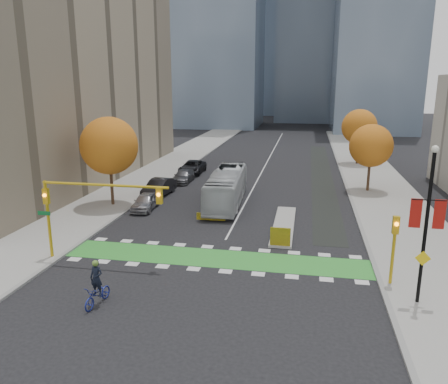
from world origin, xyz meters
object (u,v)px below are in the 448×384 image
at_px(parked_car_b, 159,187).
at_px(parked_car_c, 183,176).
at_px(parked_car_d, 192,167).
at_px(tree_west, 109,146).
at_px(traffic_signal_east, 394,240).
at_px(banner_lamppost, 427,219).
at_px(tree_east_far, 359,127).
at_px(hazard_board, 280,237).
at_px(bus, 227,187).
at_px(parked_car_a, 145,202).
at_px(tree_east_near, 371,146).
at_px(traffic_signal_west, 84,201).
at_px(cyclist, 97,290).

xyz_separation_m(parked_car_b, parked_car_c, (0.74, 6.46, -0.16)).
bearing_deg(parked_car_d, tree_west, -103.21).
distance_m(traffic_signal_east, banner_lamppost, 2.92).
bearing_deg(tree_east_far, hazard_board, -104.12).
xyz_separation_m(tree_west, traffic_signal_east, (22.50, -12.51, -2.88)).
xyz_separation_m(bus, parked_car_b, (-7.31, 1.86, -0.77)).
bearing_deg(traffic_signal_east, parked_car_a, 148.05).
xyz_separation_m(tree_east_near, traffic_signal_east, (-1.50, -22.51, -2.13)).
relative_size(tree_east_far, traffic_signal_west, 0.90).
bearing_deg(cyclist, tree_west, 120.35).
distance_m(traffic_signal_west, bus, 16.45).
height_order(hazard_board, parked_car_c, hazard_board).
height_order(tree_east_far, traffic_signal_west, tree_east_far).
xyz_separation_m(hazard_board, cyclist, (-8.70, -9.85, 0.02)).
distance_m(tree_east_near, parked_car_b, 22.11).
height_order(hazard_board, parked_car_d, parked_car_d).
relative_size(tree_east_near, traffic_signal_west, 0.83).
relative_size(hazard_board, parked_car_b, 0.27).
height_order(tree_east_far, parked_car_d, tree_east_far).
xyz_separation_m(parked_car_b, parked_car_d, (0.47, 11.46, -0.05)).
bearing_deg(parked_car_b, tree_west, -118.45).
relative_size(tree_east_far, parked_car_b, 1.49).
bearing_deg(traffic_signal_east, tree_east_far, 87.03).
xyz_separation_m(tree_east_near, parked_car_c, (-20.26, 0.83, -4.17)).
xyz_separation_m(bus, parked_car_d, (-6.85, 13.31, -0.82)).
bearing_deg(traffic_signal_west, tree_east_far, 62.05).
bearing_deg(tree_west, parked_car_d, 77.65).
relative_size(cyclist, parked_car_c, 0.52).
bearing_deg(traffic_signal_east, parked_car_c, 128.80).
bearing_deg(traffic_signal_west, parked_car_a, 92.99).
distance_m(hazard_board, cyclist, 13.15).
height_order(hazard_board, tree_east_far, tree_east_far).
relative_size(traffic_signal_east, cyclist, 1.66).
bearing_deg(tree_west, tree_east_near, 22.62).
bearing_deg(traffic_signal_east, parked_car_b, 139.12).
distance_m(hazard_board, parked_car_a, 14.46).
bearing_deg(traffic_signal_east, cyclist, -161.30).
distance_m(tree_east_far, parked_car_a, 34.24).
relative_size(banner_lamppost, parked_car_d, 1.44).
xyz_separation_m(hazard_board, parked_car_c, (-12.26, 18.63, -0.11)).
distance_m(traffic_signal_west, parked_car_d, 28.53).
distance_m(bus, parked_car_a, 7.60).
distance_m(parked_car_c, parked_car_d, 5.01).
xyz_separation_m(tree_west, parked_car_a, (3.45, -0.63, -4.87)).
bearing_deg(traffic_signal_west, traffic_signal_east, 0.01).
distance_m(traffic_signal_west, banner_lamppost, 19.54).
distance_m(hazard_board, parked_car_d, 26.75).
distance_m(tree_west, parked_car_b, 7.13).
relative_size(hazard_board, tree_west, 0.17).
distance_m(tree_east_far, traffic_signal_east, 38.64).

